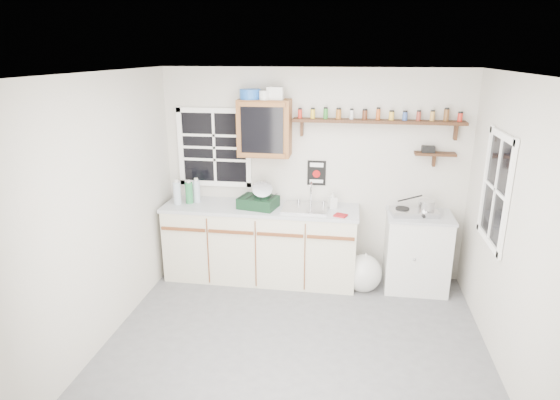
{
  "coord_description": "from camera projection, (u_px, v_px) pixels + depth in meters",
  "views": [
    {
      "loc": [
        0.44,
        -3.84,
        2.67
      ],
      "look_at": [
        -0.23,
        0.55,
        1.25
      ],
      "focal_mm": 30.0,
      "sensor_mm": 36.0,
      "label": 1
    }
  ],
  "objects": [
    {
      "name": "right_cabinet",
      "position": [
        417.0,
        251.0,
        5.41
      ],
      "size": [
        0.73,
        0.57,
        0.91
      ],
      "color": "silver",
      "rests_on": "floor"
    },
    {
      "name": "trash_bag",
      "position": [
        363.0,
        273.0,
        5.44
      ],
      "size": [
        0.43,
        0.39,
        0.49
      ],
      "color": "silver",
      "rests_on": "floor"
    },
    {
      "name": "soap_bottle",
      "position": [
        333.0,
        200.0,
        5.43
      ],
      "size": [
        0.12,
        0.12,
        0.2
      ],
      "primitive_type": "imported",
      "rotation": [
        0.0,
        0.0,
        0.43
      ],
      "color": "white",
      "rests_on": "main_cabinet"
    },
    {
      "name": "dish_rack",
      "position": [
        260.0,
        199.0,
        5.45
      ],
      "size": [
        0.48,
        0.4,
        0.32
      ],
      "rotation": [
        0.0,
        0.0,
        -0.21
      ],
      "color": "black",
      "rests_on": "main_cabinet"
    },
    {
      "name": "upper_cabinet",
      "position": [
        265.0,
        128.0,
        5.37
      ],
      "size": [
        0.6,
        0.32,
        0.65
      ],
      "color": "brown",
      "rests_on": "wall_back"
    },
    {
      "name": "spice_shelf",
      "position": [
        378.0,
        120.0,
        5.22
      ],
      "size": [
        1.91,
        0.18,
        0.35
      ],
      "color": "black",
      "rests_on": "wall_back"
    },
    {
      "name": "window_right",
      "position": [
        496.0,
        190.0,
        4.3
      ],
      "size": [
        0.03,
        0.78,
        1.08
      ],
      "color": "black",
      "rests_on": "wall_back"
    },
    {
      "name": "upper_cabinet_clutter",
      "position": [
        260.0,
        94.0,
        5.26
      ],
      "size": [
        0.5,
        0.24,
        0.14
      ],
      "color": "blue",
      "rests_on": "upper_cabinet"
    },
    {
      "name": "saucepan",
      "position": [
        426.0,
        205.0,
        5.22
      ],
      "size": [
        0.39,
        0.31,
        0.19
      ],
      "rotation": [
        0.0,
        0.0,
        -0.85
      ],
      "color": "#BABABF",
      "rests_on": "hotplate"
    },
    {
      "name": "rag",
      "position": [
        341.0,
        215.0,
        5.19
      ],
      "size": [
        0.17,
        0.15,
        0.02
      ],
      "primitive_type": "cube",
      "rotation": [
        0.0,
        0.0,
        -0.37
      ],
      "color": "maroon",
      "rests_on": "main_cabinet"
    },
    {
      "name": "window_back",
      "position": [
        214.0,
        148.0,
        5.68
      ],
      "size": [
        0.93,
        0.03,
        0.98
      ],
      "color": "black",
      "rests_on": "wall_back"
    },
    {
      "name": "hotplate",
      "position": [
        414.0,
        212.0,
        5.26
      ],
      "size": [
        0.54,
        0.34,
        0.07
      ],
      "rotation": [
        0.0,
        0.0,
        0.13
      ],
      "color": "#BABABF",
      "rests_on": "right_cabinet"
    },
    {
      "name": "room",
      "position": [
        297.0,
        220.0,
        4.11
      ],
      "size": [
        3.64,
        3.24,
        2.54
      ],
      "color": "#545456",
      "rests_on": "ground"
    },
    {
      "name": "sink",
      "position": [
        305.0,
        208.0,
        5.44
      ],
      "size": [
        0.52,
        0.44,
        0.29
      ],
      "color": "#BABABF",
      "rests_on": "main_cabinet"
    },
    {
      "name": "secondary_shelf",
      "position": [
        433.0,
        153.0,
        5.25
      ],
      "size": [
        0.45,
        0.16,
        0.24
      ],
      "color": "black",
      "rests_on": "wall_back"
    },
    {
      "name": "main_cabinet",
      "position": [
        261.0,
        242.0,
        5.65
      ],
      "size": [
        2.31,
        0.63,
        0.92
      ],
      "color": "beige",
      "rests_on": "floor"
    },
    {
      "name": "water_bottles",
      "position": [
        187.0,
        192.0,
        5.6
      ],
      "size": [
        0.29,
        0.21,
        0.3
      ],
      "color": "#A7B7C4",
      "rests_on": "main_cabinet"
    },
    {
      "name": "warning_sign",
      "position": [
        317.0,
        173.0,
        5.58
      ],
      "size": [
        0.22,
        0.02,
        0.3
      ],
      "color": "black",
      "rests_on": "wall_back"
    }
  ]
}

